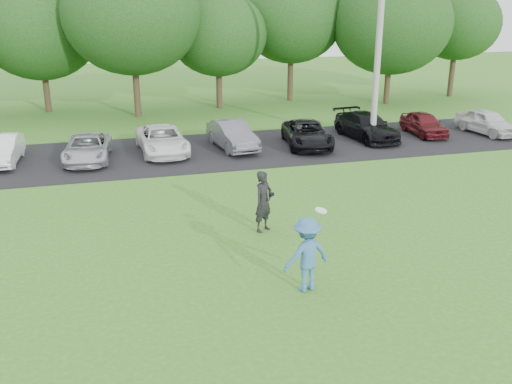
% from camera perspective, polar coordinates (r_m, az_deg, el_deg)
% --- Properties ---
extents(ground, '(100.00, 100.00, 0.00)m').
position_cam_1_polar(ground, '(13.41, 4.00, -10.01)').
color(ground, '#307220').
rests_on(ground, ground).
extents(parking_lot, '(32.00, 6.50, 0.03)m').
position_cam_1_polar(parking_lot, '(25.21, -5.70, 4.04)').
color(parking_lot, black).
rests_on(parking_lot, ground).
extents(utility_pole, '(0.28, 0.28, 10.72)m').
position_cam_1_polar(utility_pole, '(26.46, 12.30, 16.16)').
color(utility_pole, '#969792').
rests_on(utility_pole, ground).
extents(frisbee_player, '(1.28, 0.91, 2.06)m').
position_cam_1_polar(frisbee_player, '(13.17, 5.09, -6.24)').
color(frisbee_player, teal).
rests_on(frisbee_player, ground).
extents(camera_bystander, '(0.79, 0.73, 1.81)m').
position_cam_1_polar(camera_bystander, '(16.37, 0.76, -0.96)').
color(camera_bystander, black).
rests_on(camera_bystander, ground).
extents(parked_cars, '(30.27, 4.93, 1.21)m').
position_cam_1_polar(parked_cars, '(25.11, -5.49, 5.37)').
color(parked_cars, '#575A5F').
rests_on(parked_cars, parking_lot).
extents(tree_row, '(42.39, 9.85, 8.64)m').
position_cam_1_polar(tree_row, '(34.28, -6.29, 16.28)').
color(tree_row, '#38281C').
rests_on(tree_row, ground).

